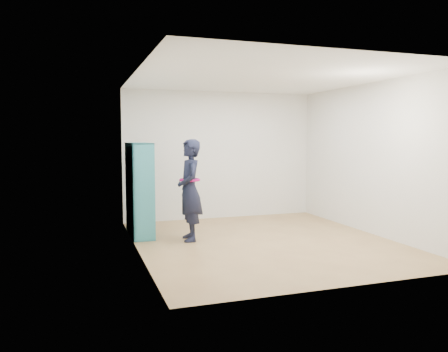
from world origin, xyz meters
name	(u,v)px	position (x,y,z in m)	size (l,w,h in m)	color
floor	(264,242)	(0.00, 0.00, 0.00)	(4.50, 4.50, 0.00)	olive
ceiling	(266,77)	(0.00, 0.00, 2.60)	(4.50, 4.50, 0.00)	white
wall_left	(137,163)	(-2.00, 0.00, 1.30)	(0.02, 4.50, 2.60)	silver
wall_right	(372,159)	(2.00, 0.00, 1.30)	(0.02, 4.50, 2.60)	silver
wall_back	(221,155)	(0.00, 2.25, 1.30)	(4.00, 0.02, 2.60)	silver
wall_front	(349,171)	(0.00, -2.25, 1.30)	(4.00, 0.02, 2.60)	silver
bookshelf	(138,190)	(-1.84, 1.19, 0.77)	(0.35, 1.18, 1.58)	teal
person	(190,190)	(-1.11, 0.48, 0.82)	(0.43, 0.62, 1.64)	black
smartphone	(179,183)	(-1.26, 0.57, 0.93)	(0.01, 0.10, 0.12)	silver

